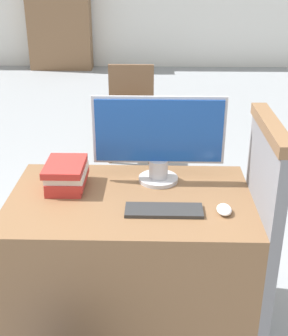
{
  "coord_description": "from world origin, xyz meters",
  "views": [
    {
      "loc": [
        0.12,
        -1.57,
        1.81
      ],
      "look_at": [
        0.07,
        0.33,
        0.94
      ],
      "focal_mm": 50.0,
      "sensor_mm": 36.0,
      "label": 1
    }
  ],
  "objects_px": {
    "far_chair": "(131,107)",
    "mouse": "(224,210)",
    "keyboard": "(164,210)",
    "monitor": "(159,138)",
    "book_stack": "(66,175)"
  },
  "relations": [
    {
      "from": "monitor",
      "to": "book_stack",
      "type": "xyz_separation_m",
      "value": [
        -0.45,
        -0.09,
        -0.16
      ]
    },
    {
      "from": "mouse",
      "to": "keyboard",
      "type": "bearing_deg",
      "value": 179.51
    },
    {
      "from": "monitor",
      "to": "book_stack",
      "type": "bearing_deg",
      "value": -168.65
    },
    {
      "from": "book_stack",
      "to": "far_chair",
      "type": "bearing_deg",
      "value": 85.33
    },
    {
      "from": "keyboard",
      "to": "mouse",
      "type": "distance_m",
      "value": 0.27
    },
    {
      "from": "monitor",
      "to": "mouse",
      "type": "xyz_separation_m",
      "value": [
        0.29,
        -0.32,
        -0.21
      ]
    },
    {
      "from": "mouse",
      "to": "far_chair",
      "type": "distance_m",
      "value": 2.62
    },
    {
      "from": "keyboard",
      "to": "far_chair",
      "type": "height_order",
      "value": "far_chair"
    },
    {
      "from": "keyboard",
      "to": "far_chair",
      "type": "bearing_deg",
      "value": 96.32
    },
    {
      "from": "mouse",
      "to": "far_chair",
      "type": "bearing_deg",
      "value": 102.13
    },
    {
      "from": "mouse",
      "to": "far_chair",
      "type": "height_order",
      "value": "far_chair"
    },
    {
      "from": "far_chair",
      "to": "mouse",
      "type": "bearing_deg",
      "value": -104.75
    },
    {
      "from": "far_chair",
      "to": "book_stack",
      "type": "bearing_deg",
      "value": -121.55
    },
    {
      "from": "mouse",
      "to": "book_stack",
      "type": "xyz_separation_m",
      "value": [
        -0.74,
        0.23,
        0.05
      ]
    },
    {
      "from": "keyboard",
      "to": "mouse",
      "type": "height_order",
      "value": "mouse"
    }
  ]
}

